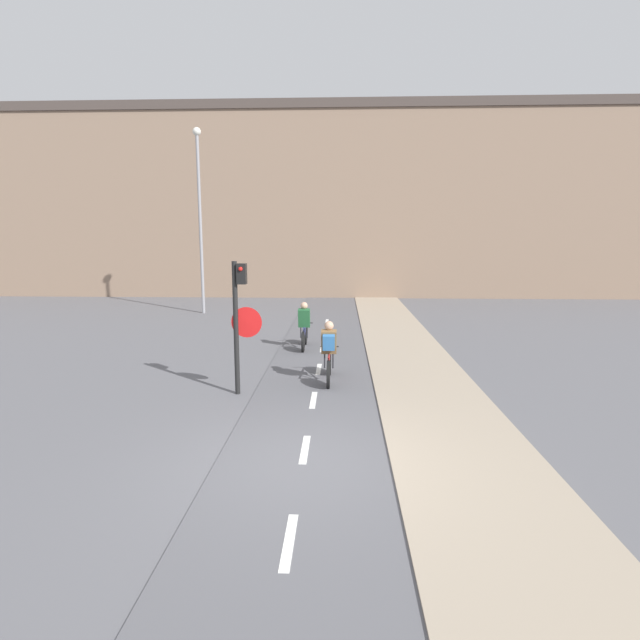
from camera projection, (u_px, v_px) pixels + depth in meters
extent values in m
plane|color=#5B5B60|center=(303.00, 464.00, 7.65)|extent=(120.00, 120.00, 0.00)
cube|color=#56565B|center=(303.00, 464.00, 7.65)|extent=(2.70, 60.00, 0.02)
cube|color=white|center=(289.00, 541.00, 5.68)|extent=(0.12, 1.10, 0.00)
cube|color=white|center=(305.00, 449.00, 8.14)|extent=(0.12, 1.10, 0.00)
cube|color=white|center=(313.00, 400.00, 10.61)|extent=(0.12, 1.10, 0.00)
cube|color=white|center=(319.00, 369.00, 13.07)|extent=(0.12, 1.10, 0.00)
cube|color=white|center=(322.00, 348.00, 15.53)|extent=(0.12, 1.10, 0.00)
cube|color=white|center=(325.00, 333.00, 18.00)|extent=(0.12, 1.10, 0.00)
cube|color=white|center=(327.00, 321.00, 20.46)|extent=(0.12, 1.10, 0.00)
cube|color=gray|center=(470.00, 466.00, 7.54)|extent=(2.40, 60.00, 0.05)
cube|color=#89705B|center=(332.00, 208.00, 30.11)|extent=(60.00, 5.00, 10.32)
cube|color=#473D38|center=(333.00, 114.00, 29.22)|extent=(60.00, 5.20, 0.50)
cylinder|color=black|center=(236.00, 329.00, 10.85)|extent=(0.11, 0.11, 2.94)
cube|color=black|center=(242.00, 274.00, 10.65)|extent=(0.20, 0.20, 0.44)
sphere|color=red|center=(241.00, 269.00, 10.52)|extent=(0.09, 0.09, 0.09)
cone|color=red|center=(247.00, 322.00, 10.81)|extent=(0.67, 0.01, 0.67)
cone|color=silver|center=(247.00, 322.00, 10.82)|extent=(0.60, 0.02, 0.60)
cylinder|color=gray|center=(200.00, 226.00, 22.24)|extent=(0.14, 0.14, 7.85)
sphere|color=silver|center=(197.00, 132.00, 21.57)|extent=(0.36, 0.36, 0.36)
cylinder|color=black|center=(328.00, 374.00, 11.46)|extent=(0.07, 0.65, 0.65)
cylinder|color=black|center=(329.00, 362.00, 12.57)|extent=(0.07, 0.65, 0.65)
cylinder|color=maroon|center=(329.00, 359.00, 12.20)|extent=(0.04, 0.72, 0.40)
cylinder|color=maroon|center=(329.00, 364.00, 11.68)|extent=(0.04, 0.38, 0.43)
cylinder|color=maroon|center=(329.00, 353.00, 11.99)|extent=(0.04, 1.05, 0.07)
cylinder|color=maroon|center=(329.00, 372.00, 11.67)|extent=(0.04, 0.43, 0.05)
cylinder|color=black|center=(330.00, 347.00, 12.51)|extent=(0.46, 0.03, 0.03)
cube|color=brown|center=(329.00, 342.00, 11.82)|extent=(0.36, 0.31, 0.59)
sphere|color=tan|center=(329.00, 326.00, 11.80)|extent=(0.22, 0.22, 0.22)
cylinder|color=#232328|center=(325.00, 360.00, 11.86)|extent=(0.04, 0.07, 0.41)
cylinder|color=#232328|center=(333.00, 360.00, 11.85)|extent=(0.04, 0.07, 0.41)
cube|color=#3370B2|center=(329.00, 342.00, 11.64)|extent=(0.28, 0.23, 0.39)
cylinder|color=black|center=(303.00, 342.00, 15.04)|extent=(0.07, 0.63, 0.63)
cylinder|color=black|center=(306.00, 335.00, 16.11)|extent=(0.07, 0.63, 0.63)
cylinder|color=navy|center=(305.00, 332.00, 15.75)|extent=(0.04, 0.69, 0.40)
cylinder|color=navy|center=(304.00, 334.00, 15.25)|extent=(0.04, 0.36, 0.42)
cylinder|color=navy|center=(304.00, 327.00, 15.55)|extent=(0.04, 1.00, 0.07)
cylinder|color=navy|center=(304.00, 341.00, 15.25)|extent=(0.04, 0.41, 0.05)
cylinder|color=black|center=(306.00, 323.00, 16.04)|extent=(0.46, 0.03, 0.03)
cube|color=#235B33|center=(304.00, 318.00, 15.39)|extent=(0.36, 0.31, 0.59)
sphere|color=tan|center=(304.00, 306.00, 15.36)|extent=(0.22, 0.22, 0.22)
cylinder|color=#232328|center=(301.00, 332.00, 15.43)|extent=(0.04, 0.07, 0.40)
cylinder|color=#232328|center=(307.00, 332.00, 15.42)|extent=(0.04, 0.07, 0.40)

